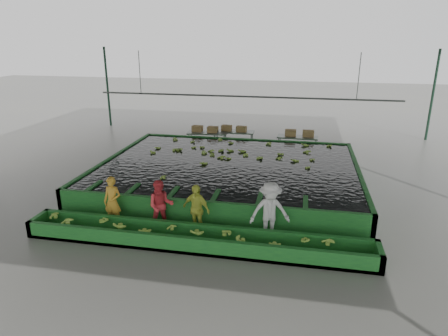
% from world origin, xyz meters
% --- Properties ---
extents(ground, '(80.00, 80.00, 0.00)m').
position_xyz_m(ground, '(0.00, 0.00, 0.00)').
color(ground, slate).
rests_on(ground, ground).
extents(shed_roof, '(20.00, 22.00, 0.04)m').
position_xyz_m(shed_roof, '(0.00, 0.00, 5.00)').
color(shed_roof, gray).
rests_on(shed_roof, shed_posts).
extents(shed_posts, '(20.00, 22.00, 5.00)m').
position_xyz_m(shed_posts, '(0.00, 0.00, 2.50)').
color(shed_posts, '#193625').
rests_on(shed_posts, ground).
extents(flotation_tank, '(10.00, 8.00, 0.90)m').
position_xyz_m(flotation_tank, '(0.00, 1.50, 0.45)').
color(flotation_tank, '#1B6121').
rests_on(flotation_tank, ground).
extents(tank_water, '(9.70, 7.70, 0.00)m').
position_xyz_m(tank_water, '(0.00, 1.50, 0.85)').
color(tank_water, black).
rests_on(tank_water, flotation_tank).
extents(sorting_trough, '(10.00, 1.00, 0.50)m').
position_xyz_m(sorting_trough, '(0.00, -3.60, 0.25)').
color(sorting_trough, '#1B6121').
rests_on(sorting_trough, ground).
extents(cableway_rail, '(0.08, 0.08, 14.00)m').
position_xyz_m(cableway_rail, '(0.00, 5.00, 3.00)').
color(cableway_rail, '#59605B').
rests_on(cableway_rail, shed_roof).
extents(rail_hanger_left, '(0.04, 0.04, 2.00)m').
position_xyz_m(rail_hanger_left, '(-5.00, 5.00, 4.00)').
color(rail_hanger_left, '#59605B').
rests_on(rail_hanger_left, shed_roof).
extents(rail_hanger_right, '(0.04, 0.04, 2.00)m').
position_xyz_m(rail_hanger_right, '(5.00, 5.00, 4.00)').
color(rail_hanger_right, '#59605B').
rests_on(rail_hanger_right, shed_roof).
extents(worker_a, '(0.61, 0.42, 1.59)m').
position_xyz_m(worker_a, '(-2.85, -2.80, 0.80)').
color(worker_a, gold).
rests_on(worker_a, ground).
extents(worker_b, '(0.93, 0.82, 1.60)m').
position_xyz_m(worker_b, '(-1.28, -2.80, 0.80)').
color(worker_b, red).
rests_on(worker_b, ground).
extents(worker_c, '(0.99, 0.66, 1.56)m').
position_xyz_m(worker_c, '(-0.18, -2.80, 0.78)').
color(worker_c, '#C8D443').
rests_on(worker_c, ground).
extents(worker_d, '(1.29, 0.96, 1.79)m').
position_xyz_m(worker_d, '(2.00, -2.80, 0.89)').
color(worker_d, silver).
rests_on(worker_d, ground).
extents(packing_table_left, '(2.10, 1.00, 0.93)m').
position_xyz_m(packing_table_left, '(-2.04, 6.25, 0.46)').
color(packing_table_left, '#59605B').
rests_on(packing_table_left, ground).
extents(packing_table_mid, '(2.13, 0.93, 0.95)m').
position_xyz_m(packing_table_mid, '(-0.72, 6.67, 0.48)').
color(packing_table_mid, '#59605B').
rests_on(packing_table_mid, ground).
extents(packing_table_right, '(2.01, 0.87, 0.90)m').
position_xyz_m(packing_table_right, '(2.55, 6.36, 0.45)').
color(packing_table_right, '#59605B').
rests_on(packing_table_right, ground).
extents(box_stack_left, '(1.38, 0.46, 0.29)m').
position_xyz_m(box_stack_left, '(-2.18, 6.34, 0.93)').
color(box_stack_left, olive).
rests_on(box_stack_left, packing_table_left).
extents(box_stack_mid, '(1.33, 0.50, 0.28)m').
position_xyz_m(box_stack_mid, '(-0.71, 6.67, 0.95)').
color(box_stack_mid, olive).
rests_on(box_stack_mid, packing_table_mid).
extents(box_stack_right, '(1.43, 0.44, 0.31)m').
position_xyz_m(box_stack_right, '(2.63, 6.44, 0.90)').
color(box_stack_right, olive).
rests_on(box_stack_right, packing_table_right).
extents(floating_bananas, '(9.43, 6.43, 0.13)m').
position_xyz_m(floating_bananas, '(0.00, 2.30, 0.85)').
color(floating_bananas, '#8BB93D').
rests_on(floating_bananas, tank_water).
extents(trough_bananas, '(9.60, 0.64, 0.13)m').
position_xyz_m(trough_bananas, '(0.00, -3.60, 0.40)').
color(trough_bananas, '#8BB93D').
rests_on(trough_bananas, sorting_trough).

